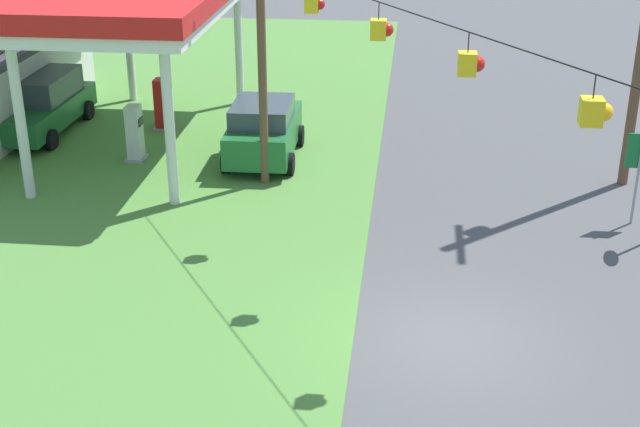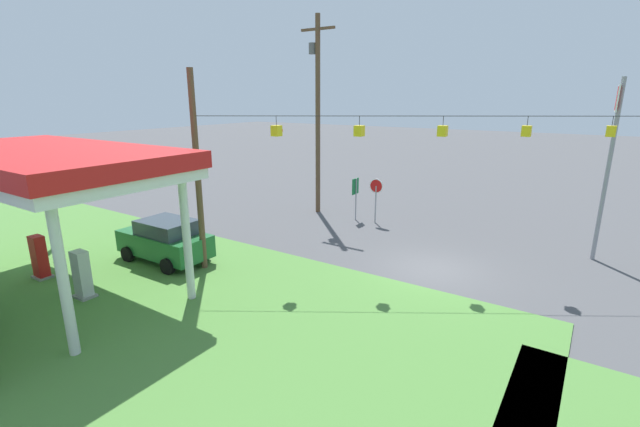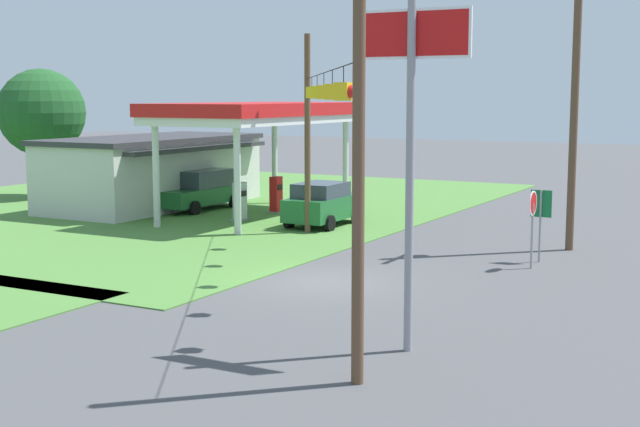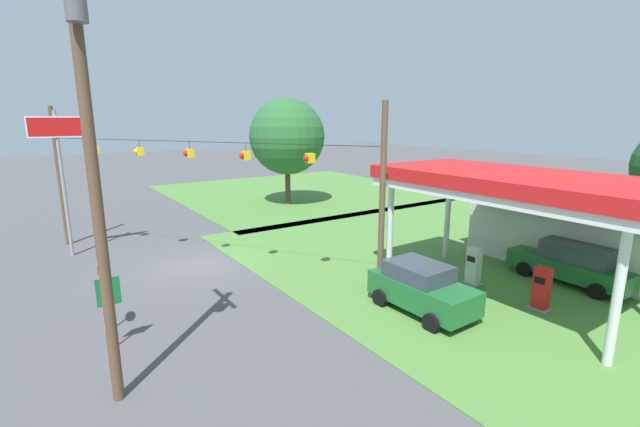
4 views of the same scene
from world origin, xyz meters
name	(u,v)px [view 3 (image 3 of 4)]	position (x,y,z in m)	size (l,w,h in m)	color
ground_plane	(324,282)	(0.00, 0.00, 0.00)	(160.00, 160.00, 0.00)	#4C4C4F
grass_verge_station_corner	(168,204)	(12.85, 15.88, 0.02)	(36.00, 28.00, 0.04)	#4C7F38
gas_station_canopy	(258,114)	(10.85, 9.19, 4.64)	(10.79, 5.43, 5.15)	silver
gas_station_store	(153,171)	(11.70, 15.86, 1.75)	(11.77, 5.99, 3.47)	silver
fuel_pump_near	(240,203)	(9.34, 9.19, 0.83)	(0.71, 0.56, 1.73)	gray
fuel_pump_far	(276,196)	(12.37, 9.19, 0.83)	(0.71, 0.56, 1.73)	gray
car_at_pumps_front	(323,204)	(9.85, 5.35, 0.96)	(4.17, 2.16, 1.86)	#1E602D
car_at_pumps_rear	(200,190)	(11.69, 13.03, 0.98)	(5.12, 2.19, 1.94)	#1E602D
stop_sign_roadside	(533,212)	(4.99, -4.85, 1.81)	(0.80, 0.08, 2.50)	#99999E
stop_sign_overhead	(412,97)	(-5.37, -4.99, 5.47)	(0.22, 2.54, 7.60)	gray
route_sign	(541,211)	(6.24, -4.78, 1.71)	(0.10, 0.70, 2.40)	gray
utility_pole_main	(576,73)	(9.06, -5.12, 6.26)	(2.20, 0.44, 11.27)	brown
signal_span_gantry	(324,134)	(0.00, -0.02, 4.38)	(16.08, 10.24, 7.87)	brown
tree_behind_station	(41,113)	(11.87, 23.44, 4.56)	(4.62, 4.62, 6.88)	#4C3828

